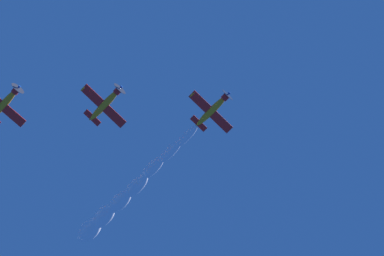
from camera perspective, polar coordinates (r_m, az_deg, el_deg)
The scene contains 4 objects.
airplane_lead at distance 85.03m, azimuth 2.25°, elevation 2.00°, with size 7.82×8.75×2.57m.
airplane_left_wingman at distance 84.54m, azimuth -9.32°, elevation 2.61°, with size 7.82×8.73×2.63m.
airplane_right_wingman at distance 88.66m, azimuth -19.62°, elevation 2.51°, with size 7.82×8.77×2.42m.
smoke_trail_lead at distance 91.31m, azimuth -7.79°, elevation -7.77°, with size 29.14×7.30×3.21m.
Camera 1 is at (4.59, -25.55, 1.40)m, focal length 49.36 mm.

